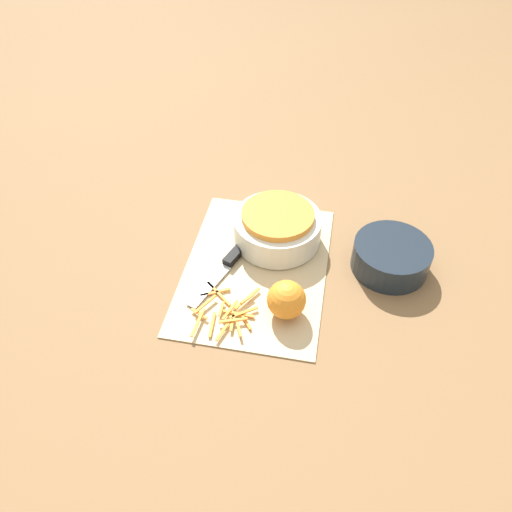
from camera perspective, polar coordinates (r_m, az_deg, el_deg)
ground_plane at (r=1.02m, az=0.00°, el=-1.42°), size 4.00×4.00×0.00m
cutting_board at (r=1.02m, az=0.00°, el=-1.30°), size 0.41×0.29×0.01m
bowl_speckled at (r=1.05m, az=2.46°, el=3.39°), size 0.18×0.18×0.07m
bowl_dark at (r=1.04m, az=15.17°, el=-0.07°), size 0.16×0.16×0.06m
knife at (r=1.03m, az=-2.39°, el=0.16°), size 0.22×0.10×0.02m
orange_left at (r=0.91m, az=3.49°, el=-5.00°), size 0.07×0.07×0.07m
peel_pile at (r=0.94m, az=-3.47°, el=-6.35°), size 0.14×0.12×0.01m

